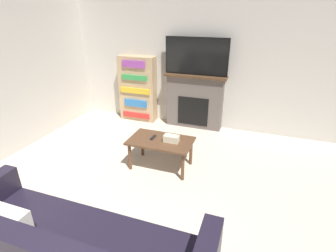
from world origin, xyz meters
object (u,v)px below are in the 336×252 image
Objects in this scene: fireplace at (195,101)px; bookshelf at (138,89)px; tv at (196,56)px; coffee_table at (161,144)px.

bookshelf is (-1.23, -0.02, 0.14)m from fireplace.
tv reaches higher than coffee_table.
tv is 1.93m from coffee_table.
fireplace is at bearing 90.00° from tv.
fireplace is 1.24m from bookshelf.
coffee_table is at bearing -54.92° from bookshelf.
coffee_table is (-0.09, -1.65, -0.15)m from fireplace.
coffee_table is (-0.09, -1.63, -1.03)m from tv.
bookshelf is at bearing -179.88° from tv.
tv is 1.27× the size of coffee_table.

